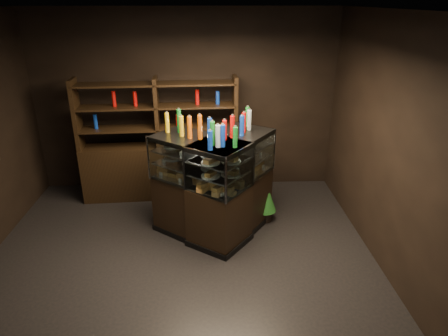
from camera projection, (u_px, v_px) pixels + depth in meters
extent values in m
plane|color=black|center=(180.00, 269.00, 4.96)|extent=(5.00, 5.00, 0.00)
cube|color=black|center=(185.00, 102.00, 6.67)|extent=(5.00, 0.02, 3.00)
cube|color=black|center=(140.00, 334.00, 2.07)|extent=(5.00, 0.02, 3.00)
cube|color=black|center=(398.00, 154.00, 4.47)|extent=(0.02, 5.00, 3.00)
cube|color=black|center=(167.00, 10.00, 3.78)|extent=(5.00, 5.00, 0.02)
cube|color=black|center=(231.00, 205.00, 5.61)|extent=(1.26, 1.42, 0.84)
cube|color=black|center=(231.00, 229.00, 5.76)|extent=(1.30, 1.46, 0.08)
cube|color=black|center=(232.00, 140.00, 5.23)|extent=(1.26, 1.42, 0.06)
cube|color=silver|center=(231.00, 178.00, 5.45)|extent=(1.19, 1.34, 0.02)
cube|color=silver|center=(231.00, 164.00, 5.37)|extent=(1.19, 1.34, 0.02)
cube|color=silver|center=(232.00, 152.00, 5.30)|extent=(1.19, 1.34, 0.02)
cube|color=white|center=(253.00, 163.00, 5.17)|extent=(0.75, 1.05, 0.59)
cylinder|color=silver|center=(274.00, 149.00, 5.67)|extent=(0.03, 0.03, 0.61)
cylinder|color=silver|center=(226.00, 181.00, 4.68)|extent=(0.03, 0.03, 0.61)
cube|color=black|center=(201.00, 208.00, 5.54)|extent=(1.40, 1.29, 0.84)
cube|color=black|center=(202.00, 231.00, 5.69)|extent=(1.45, 1.33, 0.08)
cube|color=black|center=(200.00, 142.00, 5.16)|extent=(1.40, 1.29, 0.06)
cube|color=silver|center=(201.00, 180.00, 5.37)|extent=(1.33, 1.22, 0.02)
cube|color=silver|center=(200.00, 167.00, 5.30)|extent=(1.33, 1.22, 0.02)
cube|color=silver|center=(200.00, 154.00, 5.23)|extent=(1.33, 1.22, 0.02)
cube|color=white|center=(184.00, 169.00, 5.01)|extent=(1.01, 0.79, 0.59)
cylinder|color=silver|center=(226.00, 181.00, 4.68)|extent=(0.03, 0.03, 0.61)
cylinder|color=silver|center=(148.00, 157.00, 5.36)|extent=(0.03, 0.03, 0.61)
cube|color=gold|center=(211.00, 191.00, 5.00)|extent=(0.18, 0.20, 0.06)
cube|color=gold|center=(219.00, 185.00, 5.14)|extent=(0.18, 0.20, 0.06)
cube|color=gold|center=(226.00, 180.00, 5.28)|extent=(0.18, 0.20, 0.06)
cube|color=gold|center=(233.00, 176.00, 5.41)|extent=(0.18, 0.20, 0.06)
cube|color=gold|center=(240.00, 171.00, 5.55)|extent=(0.18, 0.20, 0.06)
cube|color=gold|center=(247.00, 167.00, 5.69)|extent=(0.18, 0.20, 0.06)
cube|color=gold|center=(253.00, 163.00, 5.83)|extent=(0.18, 0.20, 0.06)
cylinder|color=white|center=(211.00, 176.00, 4.99)|extent=(0.24, 0.24, 0.02)
cube|color=gold|center=(211.00, 173.00, 4.97)|extent=(0.17, 0.19, 0.05)
cylinder|color=white|center=(225.00, 167.00, 5.24)|extent=(0.24, 0.24, 0.02)
cube|color=gold|center=(225.00, 165.00, 5.22)|extent=(0.17, 0.19, 0.05)
cylinder|color=white|center=(238.00, 159.00, 5.49)|extent=(0.24, 0.24, 0.02)
cube|color=gold|center=(238.00, 157.00, 5.47)|extent=(0.17, 0.19, 0.05)
cylinder|color=white|center=(249.00, 152.00, 5.74)|extent=(0.24, 0.24, 0.02)
cube|color=gold|center=(249.00, 150.00, 5.72)|extent=(0.17, 0.19, 0.05)
cylinder|color=white|center=(211.00, 163.00, 4.92)|extent=(0.24, 0.24, 0.02)
cube|color=gold|center=(211.00, 160.00, 4.90)|extent=(0.17, 0.19, 0.05)
cylinder|color=white|center=(225.00, 155.00, 5.17)|extent=(0.24, 0.24, 0.02)
cube|color=gold|center=(225.00, 152.00, 5.15)|extent=(0.17, 0.19, 0.05)
cylinder|color=white|center=(238.00, 147.00, 5.42)|extent=(0.24, 0.24, 0.02)
cube|color=gold|center=(238.00, 145.00, 5.40)|extent=(0.17, 0.19, 0.05)
cylinder|color=white|center=(250.00, 141.00, 5.67)|extent=(0.24, 0.24, 0.02)
cube|color=gold|center=(250.00, 138.00, 5.65)|extent=(0.17, 0.19, 0.05)
cube|color=gold|center=(169.00, 169.00, 5.62)|extent=(0.20, 0.18, 0.06)
cube|color=gold|center=(179.00, 172.00, 5.53)|extent=(0.20, 0.18, 0.06)
cube|color=gold|center=(189.00, 175.00, 5.43)|extent=(0.20, 0.18, 0.06)
cube|color=gold|center=(199.00, 178.00, 5.33)|extent=(0.20, 0.18, 0.06)
cube|color=gold|center=(210.00, 182.00, 5.24)|extent=(0.20, 0.18, 0.06)
cube|color=gold|center=(221.00, 185.00, 5.14)|extent=(0.20, 0.18, 0.06)
cube|color=gold|center=(232.00, 189.00, 5.05)|extent=(0.20, 0.18, 0.06)
cylinder|color=white|center=(173.00, 158.00, 5.55)|extent=(0.24, 0.24, 0.02)
cube|color=gold|center=(173.00, 155.00, 5.54)|extent=(0.19, 0.17, 0.05)
cylinder|color=white|center=(191.00, 163.00, 5.38)|extent=(0.24, 0.24, 0.02)
cube|color=gold|center=(191.00, 160.00, 5.36)|extent=(0.19, 0.17, 0.05)
cylinder|color=white|center=(210.00, 168.00, 5.20)|extent=(0.24, 0.24, 0.02)
cube|color=gold|center=(210.00, 166.00, 5.19)|extent=(0.19, 0.17, 0.05)
cylinder|color=white|center=(231.00, 174.00, 5.03)|extent=(0.24, 0.24, 0.02)
cube|color=gold|center=(231.00, 172.00, 5.01)|extent=(0.19, 0.17, 0.05)
cylinder|color=white|center=(172.00, 146.00, 5.48)|extent=(0.24, 0.24, 0.02)
cube|color=gold|center=(172.00, 143.00, 5.47)|extent=(0.19, 0.17, 0.05)
cylinder|color=white|center=(191.00, 150.00, 5.31)|extent=(0.24, 0.24, 0.02)
cube|color=gold|center=(190.00, 148.00, 5.29)|extent=(0.19, 0.17, 0.05)
cylinder|color=white|center=(210.00, 156.00, 5.13)|extent=(0.24, 0.24, 0.02)
cube|color=gold|center=(210.00, 153.00, 5.12)|extent=(0.19, 0.17, 0.05)
cylinder|color=white|center=(231.00, 161.00, 4.96)|extent=(0.24, 0.24, 0.02)
cube|color=gold|center=(231.00, 159.00, 4.95)|extent=(0.19, 0.17, 0.05)
cylinder|color=#147223|center=(208.00, 138.00, 4.75)|extent=(0.06, 0.06, 0.28)
cylinder|color=silver|center=(208.00, 126.00, 4.69)|extent=(0.03, 0.03, 0.02)
cylinder|color=#0F38B2|center=(214.00, 135.00, 4.85)|extent=(0.06, 0.06, 0.28)
cylinder|color=silver|center=(214.00, 124.00, 4.79)|extent=(0.03, 0.03, 0.02)
cylinder|color=#D8590A|center=(220.00, 133.00, 4.95)|extent=(0.06, 0.06, 0.28)
cylinder|color=silver|center=(220.00, 121.00, 4.90)|extent=(0.03, 0.03, 0.02)
cylinder|color=silver|center=(226.00, 130.00, 5.06)|extent=(0.06, 0.06, 0.28)
cylinder|color=silver|center=(226.00, 118.00, 5.00)|extent=(0.03, 0.03, 0.02)
cylinder|color=#B20C0A|center=(232.00, 127.00, 5.16)|extent=(0.06, 0.06, 0.28)
cylinder|color=silver|center=(232.00, 116.00, 5.10)|extent=(0.03, 0.03, 0.02)
cylinder|color=yellow|center=(237.00, 125.00, 5.27)|extent=(0.06, 0.06, 0.28)
cylinder|color=silver|center=(237.00, 114.00, 5.21)|extent=(0.03, 0.03, 0.02)
cylinder|color=black|center=(242.00, 122.00, 5.37)|extent=(0.06, 0.06, 0.28)
cylinder|color=silver|center=(242.00, 111.00, 5.31)|extent=(0.03, 0.03, 0.02)
cylinder|color=#147223|center=(247.00, 120.00, 5.47)|extent=(0.06, 0.06, 0.28)
cylinder|color=silver|center=(247.00, 109.00, 5.41)|extent=(0.03, 0.03, 0.02)
cylinder|color=#0F38B2|center=(252.00, 117.00, 5.58)|extent=(0.06, 0.06, 0.28)
cylinder|color=silver|center=(252.00, 107.00, 5.52)|extent=(0.03, 0.03, 0.02)
cylinder|color=#147223|center=(168.00, 122.00, 5.38)|extent=(0.06, 0.06, 0.28)
cylinder|color=silver|center=(168.00, 111.00, 5.32)|extent=(0.03, 0.03, 0.02)
cylinder|color=#0F38B2|center=(176.00, 124.00, 5.31)|extent=(0.06, 0.06, 0.28)
cylinder|color=silver|center=(175.00, 113.00, 5.25)|extent=(0.03, 0.03, 0.02)
cylinder|color=#D8590A|center=(183.00, 125.00, 5.23)|extent=(0.06, 0.06, 0.28)
cylinder|color=silver|center=(183.00, 114.00, 5.17)|extent=(0.03, 0.03, 0.02)
cylinder|color=silver|center=(191.00, 127.00, 5.16)|extent=(0.06, 0.06, 0.28)
cylinder|color=silver|center=(191.00, 116.00, 5.10)|extent=(0.03, 0.03, 0.02)
cylinder|color=#B20C0A|center=(199.00, 129.00, 5.09)|extent=(0.06, 0.06, 0.28)
cylinder|color=silver|center=(199.00, 118.00, 5.03)|extent=(0.03, 0.03, 0.02)
cylinder|color=yellow|center=(208.00, 131.00, 5.02)|extent=(0.06, 0.06, 0.28)
cylinder|color=silver|center=(208.00, 119.00, 4.96)|extent=(0.03, 0.03, 0.02)
cylinder|color=black|center=(216.00, 133.00, 4.95)|extent=(0.06, 0.06, 0.28)
cylinder|color=silver|center=(216.00, 121.00, 4.89)|extent=(0.03, 0.03, 0.02)
cylinder|color=#147223|center=(225.00, 135.00, 4.87)|extent=(0.06, 0.06, 0.28)
cylinder|color=silver|center=(225.00, 123.00, 4.81)|extent=(0.03, 0.03, 0.02)
cylinder|color=#0F38B2|center=(234.00, 137.00, 4.80)|extent=(0.06, 0.06, 0.28)
cylinder|color=silver|center=(234.00, 125.00, 4.74)|extent=(0.03, 0.03, 0.02)
cylinder|color=black|center=(264.00, 215.00, 6.03)|extent=(0.23, 0.23, 0.17)
cone|color=#1B5F1D|center=(265.00, 196.00, 5.91)|extent=(0.34, 0.34, 0.48)
cone|color=#1B5F1D|center=(266.00, 186.00, 5.84)|extent=(0.27, 0.27, 0.33)
cube|color=black|center=(161.00, 171.00, 6.65)|extent=(2.54, 0.55, 0.90)
cube|color=black|center=(77.00, 115.00, 6.15)|extent=(0.08, 0.38, 1.10)
cube|color=black|center=(157.00, 113.00, 6.26)|extent=(0.08, 0.38, 1.10)
cube|color=black|center=(235.00, 111.00, 6.36)|extent=(0.08, 0.38, 1.10)
cube|color=black|center=(158.00, 128.00, 6.36)|extent=(2.49, 0.51, 0.03)
cube|color=black|center=(157.00, 106.00, 6.22)|extent=(2.49, 0.51, 0.03)
cube|color=black|center=(155.00, 84.00, 6.08)|extent=(2.49, 0.51, 0.03)
cylinder|color=#147223|center=(96.00, 122.00, 6.22)|extent=(0.06, 0.06, 0.22)
cylinder|color=#0F38B2|center=(116.00, 121.00, 6.25)|extent=(0.06, 0.06, 0.22)
cylinder|color=#D8590A|center=(137.00, 121.00, 6.28)|extent=(0.06, 0.06, 0.22)
cylinder|color=silver|center=(157.00, 120.00, 6.31)|extent=(0.06, 0.06, 0.22)
cylinder|color=#B20C0A|center=(178.00, 120.00, 6.33)|extent=(0.06, 0.06, 0.22)
cylinder|color=yellow|center=(198.00, 119.00, 6.36)|extent=(0.06, 0.06, 0.22)
cylinder|color=black|center=(218.00, 119.00, 6.39)|extent=(0.06, 0.06, 0.22)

